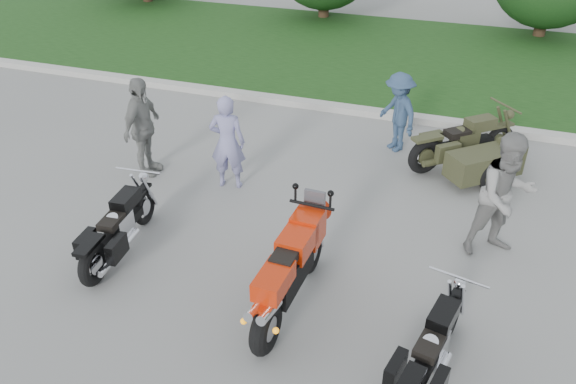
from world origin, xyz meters
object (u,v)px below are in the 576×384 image
(person_stripe, at_px, (227,142))
(person_denim, at_px, (398,112))
(cruiser_left, at_px, (117,230))
(cruiser_sidecar, at_px, (474,155))
(sportbike_red, at_px, (290,270))
(person_grey, at_px, (505,196))
(cruiser_right, at_px, (430,355))
(person_back, at_px, (142,127))

(person_stripe, height_order, person_denim, person_stripe)
(cruiser_left, bearing_deg, cruiser_sidecar, 36.08)
(sportbike_red, relative_size, person_denim, 1.45)
(sportbike_red, bearing_deg, person_denim, 87.01)
(cruiser_sidecar, height_order, person_denim, person_denim)
(cruiser_left, relative_size, person_grey, 1.11)
(cruiser_right, bearing_deg, person_stripe, 152.78)
(cruiser_left, xyz_separation_m, person_grey, (5.18, 1.92, 0.53))
(cruiser_left, height_order, person_stripe, person_stripe)
(cruiser_sidecar, distance_m, person_denim, 1.66)
(person_denim, bearing_deg, sportbike_red, -49.72)
(sportbike_red, height_order, person_denim, person_denim)
(sportbike_red, height_order, cruiser_left, sportbike_red)
(person_back, bearing_deg, cruiser_left, -159.65)
(person_back, bearing_deg, cruiser_right, -121.39)
(person_stripe, bearing_deg, person_back, -8.84)
(cruiser_sidecar, distance_m, person_back, 5.93)
(person_back, bearing_deg, cruiser_sidecar, -73.47)
(person_grey, distance_m, person_back, 6.11)
(cruiser_left, distance_m, cruiser_right, 4.64)
(person_stripe, bearing_deg, cruiser_right, 128.79)
(cruiser_right, height_order, person_back, person_back)
(person_denim, xyz_separation_m, person_back, (-4.11, -2.46, 0.12))
(cruiser_right, distance_m, person_back, 6.33)
(sportbike_red, distance_m, cruiser_left, 2.75)
(cruiser_left, distance_m, person_grey, 5.55)
(cruiser_right, distance_m, person_stripe, 5.04)
(cruiser_right, height_order, person_stripe, person_stripe)
(sportbike_red, relative_size, person_back, 1.25)
(person_denim, bearing_deg, cruiser_left, -78.44)
(cruiser_sidecar, relative_size, person_grey, 1.09)
(person_back, bearing_deg, person_denim, -60.78)
(person_denim, distance_m, person_back, 4.79)
(person_grey, bearing_deg, sportbike_red, -169.80)
(person_stripe, relative_size, person_back, 0.93)
(cruiser_sidecar, distance_m, person_stripe, 4.40)
(sportbike_red, height_order, cruiser_sidecar, sportbike_red)
(cruiser_sidecar, bearing_deg, person_grey, -29.43)
(person_grey, bearing_deg, person_denim, 93.80)
(cruiser_sidecar, xyz_separation_m, person_grey, (0.49, -2.20, 0.52))
(cruiser_right, bearing_deg, sportbike_red, 174.54)
(cruiser_right, relative_size, person_grey, 1.06)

